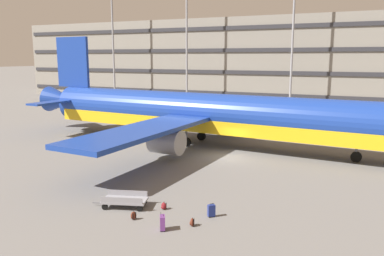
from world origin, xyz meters
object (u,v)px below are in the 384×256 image
Objects in this scene: suitcase_navy at (211,210)px; suitcase_laid_flat at (162,223)px; backpack_silver at (133,216)px; airliner at (204,114)px; backpack_teal at (164,206)px; baggage_cart at (125,200)px; backpack_scuffed at (192,222)px.

suitcase_laid_flat is at bearing -122.11° from suitcase_navy.
suitcase_navy is 1.58× the size of backpack_silver.
backpack_teal is at bearing -74.74° from airliner.
suitcase_navy is 5.29m from baggage_cart.
backpack_silver is 1.98m from baggage_cart.
suitcase_laid_flat is at bearing -27.30° from baggage_cart.
suitcase_navy is at bearing 29.33° from backpack_silver.
airliner is at bearing 101.38° from backpack_silver.
suitcase_navy is (7.56, -16.77, -2.72)m from airliner.
airliner reaches higher than suitcase_navy.
airliner reaches higher than backpack_teal.
backpack_silver is (-0.82, -1.94, 0.02)m from backpack_teal.
backpack_scuffed is at bearing -9.02° from baggage_cart.
baggage_cart is (-2.29, -0.63, 0.22)m from backpack_teal.
suitcase_navy reaches higher than backpack_scuffed.
backpack_silver is at bearing -112.94° from backpack_teal.
suitcase_laid_flat is at bearing -137.09° from backpack_scuffed.
airliner is 18.60m from suitcase_navy.
suitcase_navy reaches higher than backpack_teal.
backpack_silver is at bearing -78.62° from airliner.
backpack_scuffed is at bearing -68.88° from airliner.
baggage_cart is (-3.57, 1.84, 0.01)m from suitcase_laid_flat.
suitcase_laid_flat reaches higher than backpack_silver.
suitcase_laid_flat is at bearing -14.04° from backpack_silver.
backpack_teal is at bearing 67.06° from backpack_silver.
backpack_teal is 0.14× the size of baggage_cart.
suitcase_navy is 2.95m from backpack_teal.
suitcase_navy is at bearing -65.74° from airliner.
suitcase_laid_flat is 2.18m from backpack_silver.
airliner is at bearing 105.26° from backpack_teal.
suitcase_navy is 1.63m from backpack_scuffed.
airliner is at bearing 114.26° from suitcase_navy.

